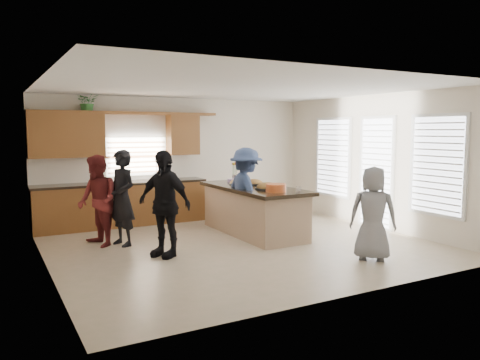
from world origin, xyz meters
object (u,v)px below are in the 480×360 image
salad_bowl (276,188)px  woman_left_mid (98,201)px  island (254,211)px  woman_left_back (122,198)px  woman_right_back (246,193)px  woman_right_front (373,213)px  woman_left_front (164,204)px

salad_bowl → woman_left_mid: woman_left_mid is taller
island → woman_left_back: woman_left_back is taller
woman_left_back → woman_right_back: 2.32m
woman_left_mid → woman_right_front: (3.63, -3.00, -0.07)m
woman_left_back → woman_right_back: woman_right_back is taller
island → woman_right_back: bearing=-147.3°
woman_left_back → woman_right_front: bearing=29.0°
woman_left_mid → woman_left_front: size_ratio=0.94×
woman_left_mid → woman_right_back: (2.67, -0.61, 0.05)m
woman_right_back → woman_right_front: (0.96, -2.39, -0.11)m
woman_left_front → woman_left_back: bearing=170.4°
island → woman_left_front: (-2.14, -0.76, 0.42)m
woman_left_front → woman_right_front: size_ratio=1.16×
woman_right_back → salad_bowl: bearing=-165.0°
salad_bowl → woman_left_front: bearing=175.4°
woman_left_mid → woman_left_front: 1.44m
woman_left_back → island: bearing=63.8°
salad_bowl → woman_left_front: size_ratio=0.21×
woman_right_back → woman_left_front: bearing=107.9°
salad_bowl → woman_right_back: (-0.20, 0.75, -0.17)m
woman_left_mid → woman_right_back: bearing=65.5°
woman_left_front → woman_right_front: bearing=26.8°
woman_left_mid → woman_right_back: size_ratio=0.94×
island → woman_left_mid: size_ratio=1.65×
woman_right_back → woman_right_front: size_ratio=1.15×
salad_bowl → woman_right_front: 1.83m
island → woman_left_front: woman_left_front is taller
woman_left_back → woman_left_mid: size_ratio=1.05×
woman_left_front → woman_right_back: (1.87, 0.59, -0.01)m
woman_left_back → woman_left_front: 1.13m
island → woman_left_front: size_ratio=1.55×
woman_left_mid → woman_right_front: 4.71m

